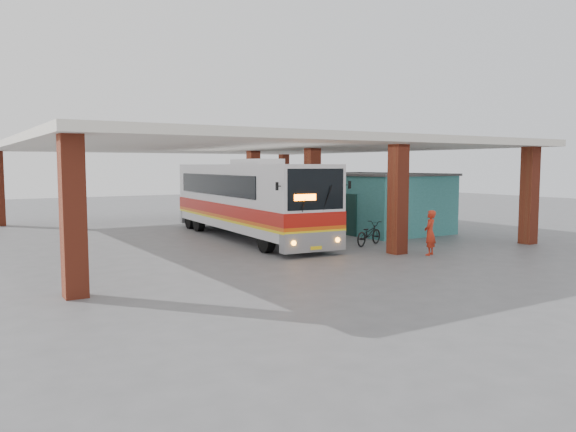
# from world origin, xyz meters

# --- Properties ---
(ground) EXTENTS (90.00, 90.00, 0.00)m
(ground) POSITION_xyz_m (0.00, 0.00, 0.00)
(ground) COLOR #515154
(ground) RESTS_ON ground
(brick_columns) EXTENTS (20.10, 21.60, 4.35)m
(brick_columns) POSITION_xyz_m (1.43, 5.00, 2.17)
(brick_columns) COLOR #983621
(brick_columns) RESTS_ON ground
(canopy_roof) EXTENTS (21.00, 23.00, 0.30)m
(canopy_roof) POSITION_xyz_m (0.50, 6.50, 4.50)
(canopy_roof) COLOR silver
(canopy_roof) RESTS_ON brick_columns
(shop_building) EXTENTS (5.20, 8.20, 3.11)m
(shop_building) POSITION_xyz_m (7.49, 4.00, 1.56)
(shop_building) COLOR #2E7570
(shop_building) RESTS_ON ground
(coach_bus) EXTENTS (3.70, 13.25, 3.81)m
(coach_bus) POSITION_xyz_m (0.15, 4.35, 1.89)
(coach_bus) COLOR silver
(coach_bus) RESTS_ON ground
(motorcycle) EXTENTS (2.10, 1.35, 1.04)m
(motorcycle) POSITION_xyz_m (3.54, -0.62, 0.52)
(motorcycle) COLOR black
(motorcycle) RESTS_ON ground
(pedestrian) EXTENTS (0.77, 0.67, 1.77)m
(pedestrian) POSITION_xyz_m (3.81, -3.98, 0.89)
(pedestrian) COLOR red
(pedestrian) RESTS_ON ground
(red_chair) EXTENTS (0.50, 0.50, 0.82)m
(red_chair) POSITION_xyz_m (4.88, 6.65, 0.38)
(red_chair) COLOR #B21324
(red_chair) RESTS_ON ground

